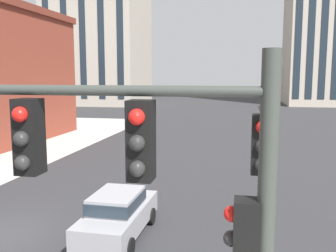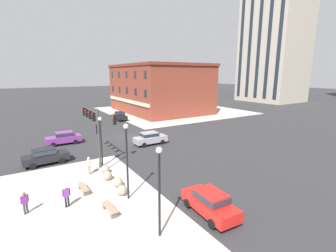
{
  "view_description": "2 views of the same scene",
  "coord_description": "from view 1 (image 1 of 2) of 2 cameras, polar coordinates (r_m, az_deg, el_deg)",
  "views": [
    {
      "loc": [
        8.46,
        -11.29,
        5.72
      ],
      "look_at": [
        4.78,
        6.65,
        3.25
      ],
      "focal_mm": 39.73,
      "sensor_mm": 36.0,
      "label": 1
    },
    {
      "loc": [
        31.7,
        -13.7,
        9.27
      ],
      "look_at": [
        3.19,
        4.16,
        1.95
      ],
      "focal_mm": 25.57,
      "sensor_mm": 36.0,
      "label": 2
    }
  ],
  "objects": [
    {
      "name": "traffic_signal_main",
      "position": [
        4.58,
        -6.64,
        -12.28
      ],
      "size": [
        6.47,
        2.09,
        5.99
      ],
      "color": "#383D38",
      "rests_on": "ground"
    },
    {
      "name": "car_main_southbound_near",
      "position": [
        13.61,
        -7.7,
        -13.04
      ],
      "size": [
        1.93,
        4.42,
        1.68
      ],
      "color": "#99999E",
      "rests_on": "ground"
    },
    {
      "name": "ground_plane",
      "position": [
        15.22,
        -24.17,
        -15.07
      ],
      "size": [
        320.0,
        320.0,
        0.0
      ],
      "primitive_type": "plane",
      "color": "#2D2D30"
    }
  ]
}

